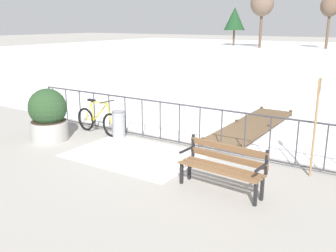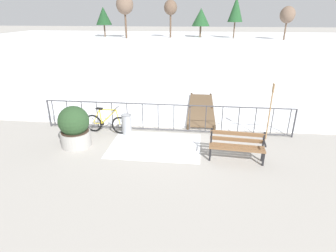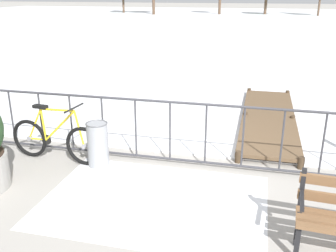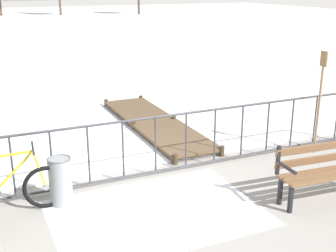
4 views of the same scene
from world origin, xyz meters
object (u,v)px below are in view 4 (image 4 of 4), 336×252
Objects in this scene: park_bench at (326,167)px; trash_bin at (60,181)px; oar_upright at (320,96)px; bicycle_near_railing at (7,190)px.

park_bench is 2.23× the size of trash_bin.
bicycle_near_railing is at bearing -179.31° from oar_upright.
trash_bin is (0.75, -0.01, 0.00)m from bicycle_near_railing.
oar_upright is at bearing 0.69° from bicycle_near_railing.
bicycle_near_railing reaches higher than park_bench.
trash_bin is (-3.72, 1.47, -0.14)m from park_bench.
park_bench is 2.06m from oar_upright.
bicycle_near_railing is 5.74m from oar_upright.
bicycle_near_railing is 4.71m from park_bench.
oar_upright is at bearing 51.79° from park_bench.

